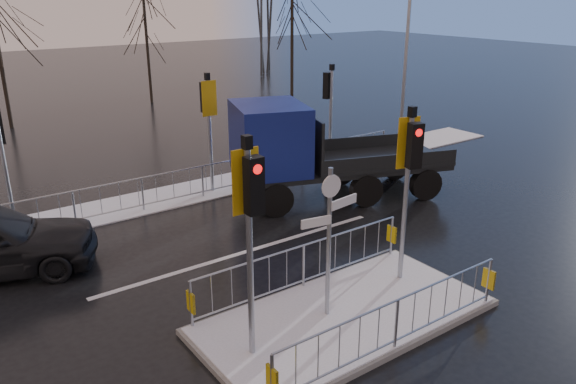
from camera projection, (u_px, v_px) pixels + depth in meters
ground at (344, 319)px, 11.35m from camera, size 120.00×120.00×0.00m
snow_verge at (167, 198)px, 17.91m from camera, size 30.00×2.00×0.04m
lane_markings at (355, 327)px, 11.09m from camera, size 8.00×11.38×0.01m
traffic_island at (344, 302)px, 11.22m from camera, size 6.00×3.04×4.15m
far_kerb_fixtures at (180, 170)px, 17.34m from camera, size 18.00×0.65×3.83m
flatbed_truck at (300, 149)px, 17.20m from camera, size 7.14×4.52×3.11m
tree_far_b at (146, 29)px, 31.53m from camera, size 3.25×3.25×6.14m
tree_far_c at (292, 9)px, 33.30m from camera, size 4.00×4.00×7.55m
street_lamp_right at (408, 40)px, 22.14m from camera, size 1.25×0.18×8.00m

